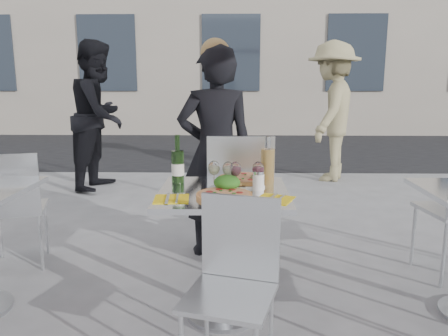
{
  "coord_description": "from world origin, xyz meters",
  "views": [
    {
      "loc": [
        0.05,
        -2.37,
        1.36
      ],
      "look_at": [
        0.0,
        0.15,
        0.85
      ],
      "focal_mm": 35.0,
      "sensor_mm": 36.0,
      "label": 1
    }
  ],
  "objects_px": {
    "carafe": "(268,166)",
    "napkin_left": "(171,199)",
    "side_chair_lfar": "(13,201)",
    "pedestrian_a": "(99,116)",
    "napkin_right": "(275,199)",
    "main_table": "(223,227)",
    "pizza_near": "(224,195)",
    "pizza_far": "(244,180)",
    "wineglass_white_a": "(214,169)",
    "salad_plate": "(227,184)",
    "sugar_shaker": "(258,181)",
    "chair_near": "(234,273)",
    "pedestrian_b": "(332,112)",
    "wineglass_red_a": "(235,170)",
    "wine_bottle": "(178,165)",
    "wineglass_white_b": "(228,170)",
    "woman_diner": "(216,153)",
    "chair_far": "(241,191)",
    "wineglass_red_b": "(258,170)"
  },
  "relations": [
    {
      "from": "sugar_shaker",
      "to": "wineglass_red_b",
      "type": "relative_size",
      "value": 0.68
    },
    {
      "from": "carafe",
      "to": "wineglass_red_b",
      "type": "relative_size",
      "value": 1.84
    },
    {
      "from": "wine_bottle",
      "to": "wineglass_white_a",
      "type": "xyz_separation_m",
      "value": [
        0.22,
        -0.08,
        -0.0
      ]
    },
    {
      "from": "wine_bottle",
      "to": "carafe",
      "type": "height_order",
      "value": "wine_bottle"
    },
    {
      "from": "side_chair_lfar",
      "to": "pedestrian_a",
      "type": "distance_m",
      "value": 2.52
    },
    {
      "from": "side_chair_lfar",
      "to": "pedestrian_b",
      "type": "relative_size",
      "value": 0.46
    },
    {
      "from": "napkin_left",
      "to": "pedestrian_b",
      "type": "bearing_deg",
      "value": 61.86
    },
    {
      "from": "wineglass_white_b",
      "to": "woman_diner",
      "type": "bearing_deg",
      "value": 96.8
    },
    {
      "from": "napkin_left",
      "to": "wineglass_red_a",
      "type": "bearing_deg",
      "value": 29.91
    },
    {
      "from": "salad_plate",
      "to": "sugar_shaker",
      "type": "xyz_separation_m",
      "value": [
        0.18,
        0.01,
        0.02
      ]
    },
    {
      "from": "sugar_shaker",
      "to": "wineglass_white_a",
      "type": "height_order",
      "value": "wineglass_white_a"
    },
    {
      "from": "pedestrian_a",
      "to": "wineglass_white_a",
      "type": "height_order",
      "value": "pedestrian_a"
    },
    {
      "from": "salad_plate",
      "to": "wine_bottle",
      "type": "xyz_separation_m",
      "value": [
        -0.29,
        0.14,
        0.08
      ]
    },
    {
      "from": "main_table",
      "to": "side_chair_lfar",
      "type": "distance_m",
      "value": 1.62
    },
    {
      "from": "woman_diner",
      "to": "napkin_left",
      "type": "height_order",
      "value": "woman_diner"
    },
    {
      "from": "main_table",
      "to": "chair_near",
      "type": "distance_m",
      "value": 0.51
    },
    {
      "from": "main_table",
      "to": "wineglass_red_b",
      "type": "bearing_deg",
      "value": 15.44
    },
    {
      "from": "chair_far",
      "to": "pedestrian_a",
      "type": "bearing_deg",
      "value": -51.27
    },
    {
      "from": "napkin_right",
      "to": "main_table",
      "type": "bearing_deg",
      "value": 172.0
    },
    {
      "from": "carafe",
      "to": "pizza_near",
      "type": "bearing_deg",
      "value": -134.73
    },
    {
      "from": "pizza_far",
      "to": "pizza_near",
      "type": "bearing_deg",
      "value": -108.18
    },
    {
      "from": "chair_far",
      "to": "wine_bottle",
      "type": "relative_size",
      "value": 3.37
    },
    {
      "from": "wineglass_red_a",
      "to": "napkin_left",
      "type": "distance_m",
      "value": 0.42
    },
    {
      "from": "wineglass_white_b",
      "to": "chair_near",
      "type": "bearing_deg",
      "value": -86.48
    },
    {
      "from": "chair_near",
      "to": "pizza_far",
      "type": "xyz_separation_m",
      "value": [
        0.06,
        0.72,
        0.27
      ]
    },
    {
      "from": "salad_plate",
      "to": "wineglass_white_b",
      "type": "relative_size",
      "value": 1.4
    },
    {
      "from": "side_chair_lfar",
      "to": "carafe",
      "type": "xyz_separation_m",
      "value": [
        1.76,
        -0.48,
        0.35
      ]
    },
    {
      "from": "pedestrian_a",
      "to": "pizza_near",
      "type": "distance_m",
      "value": 3.61
    },
    {
      "from": "chair_far",
      "to": "wineglass_red_a",
      "type": "bearing_deg",
      "value": 88.97
    },
    {
      "from": "carafe",
      "to": "napkin_left",
      "type": "distance_m",
      "value": 0.61
    },
    {
      "from": "pedestrian_a",
      "to": "napkin_right",
      "type": "xyz_separation_m",
      "value": [
        1.89,
        -3.26,
        -0.17
      ]
    },
    {
      "from": "wineglass_white_a",
      "to": "wineglass_red_b",
      "type": "distance_m",
      "value": 0.25
    },
    {
      "from": "chair_near",
      "to": "wineglass_white_b",
      "type": "height_order",
      "value": "wineglass_white_b"
    },
    {
      "from": "sugar_shaker",
      "to": "chair_far",
      "type": "bearing_deg",
      "value": 98.13
    },
    {
      "from": "chair_near",
      "to": "pedestrian_b",
      "type": "xyz_separation_m",
      "value": [
        1.33,
        4.12,
        0.44
      ]
    },
    {
      "from": "pizza_near",
      "to": "wineglass_white_b",
      "type": "distance_m",
      "value": 0.21
    },
    {
      "from": "pizza_far",
      "to": "salad_plate",
      "type": "xyz_separation_m",
      "value": [
        -0.1,
        -0.2,
        0.02
      ]
    },
    {
      "from": "pedestrian_b",
      "to": "carafe",
      "type": "xyz_separation_m",
      "value": [
        -1.14,
        -3.49,
        -0.07
      ]
    },
    {
      "from": "pizza_near",
      "to": "pizza_far",
      "type": "distance_m",
      "value": 0.36
    },
    {
      "from": "wineglass_white_b",
      "to": "pizza_far",
      "type": "bearing_deg",
      "value": 59.48
    },
    {
      "from": "main_table",
      "to": "pedestrian_a",
      "type": "height_order",
      "value": "pedestrian_a"
    },
    {
      "from": "pizza_far",
      "to": "wineglass_red_b",
      "type": "xyz_separation_m",
      "value": [
        0.08,
        -0.16,
        0.09
      ]
    },
    {
      "from": "chair_near",
      "to": "side_chair_lfar",
      "type": "height_order",
      "value": "side_chair_lfar"
    },
    {
      "from": "pizza_near",
      "to": "salad_plate",
      "type": "relative_size",
      "value": 1.36
    },
    {
      "from": "chair_near",
      "to": "pedestrian_a",
      "type": "height_order",
      "value": "pedestrian_a"
    },
    {
      "from": "salad_plate",
      "to": "wineglass_white_a",
      "type": "relative_size",
      "value": 1.4
    },
    {
      "from": "wine_bottle",
      "to": "wineglass_red_b",
      "type": "distance_m",
      "value": 0.48
    },
    {
      "from": "chair_near",
      "to": "pizza_near",
      "type": "bearing_deg",
      "value": 114.1
    },
    {
      "from": "pizza_far",
      "to": "wineglass_white_b",
      "type": "height_order",
      "value": "wineglass_white_b"
    },
    {
      "from": "wine_bottle",
      "to": "main_table",
      "type": "bearing_deg",
      "value": -29.86
    }
  ]
}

